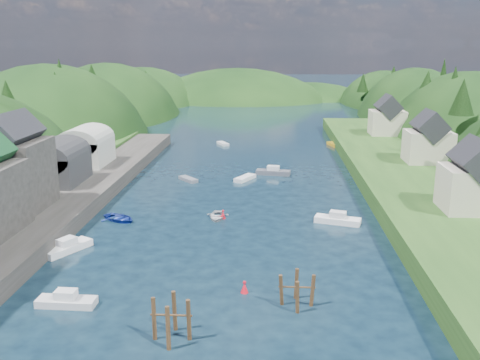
# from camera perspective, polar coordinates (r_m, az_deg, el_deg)

# --- Properties ---
(ground) EXTENTS (600.00, 600.00, 0.00)m
(ground) POSITION_cam_1_polar(r_m,az_deg,el_deg) (90.57, 0.86, 0.98)
(ground) COLOR black
(ground) RESTS_ON ground
(hillside_left) EXTENTS (44.00, 245.56, 52.00)m
(hillside_left) POSITION_cam_1_polar(r_m,az_deg,el_deg) (126.58, -19.38, 0.28)
(hillside_left) COLOR black
(hillside_left) RESTS_ON ground
(hillside_right) EXTENTS (36.00, 245.56, 48.00)m
(hillside_right) POSITION_cam_1_polar(r_m,az_deg,el_deg) (123.49, 22.78, -0.07)
(hillside_right) COLOR black
(hillside_right) RESTS_ON ground
(far_hills) EXTENTS (103.00, 68.00, 44.00)m
(far_hills) POSITION_cam_1_polar(r_m,az_deg,el_deg) (214.41, 2.75, 5.79)
(far_hills) COLOR black
(far_hills) RESTS_ON ground
(hill_trees) EXTENTS (93.31, 150.89, 12.70)m
(hill_trees) POSITION_cam_1_polar(r_m,az_deg,el_deg) (104.27, 1.51, 8.94)
(hill_trees) COLOR black
(hill_trees) RESTS_ON ground
(quay_left) EXTENTS (12.00, 110.00, 2.00)m
(quay_left) POSITION_cam_1_polar(r_m,az_deg,el_deg) (67.47, -21.30, -3.84)
(quay_left) COLOR #2D2B28
(quay_left) RESTS_ON ground
(boat_sheds) EXTENTS (7.00, 21.00, 7.50)m
(boat_sheds) POSITION_cam_1_polar(r_m,az_deg,el_deg) (84.16, -17.50, 2.96)
(boat_sheds) COLOR #2D2D30
(boat_sheds) RESTS_ON quay_left
(terrace_right) EXTENTS (16.00, 120.00, 2.40)m
(terrace_right) POSITION_cam_1_polar(r_m,az_deg,el_deg) (83.15, 18.00, -0.09)
(terrace_right) COLOR #234719
(terrace_right) RESTS_ON ground
(right_bank_cottages) EXTENTS (9.00, 59.24, 8.41)m
(right_bank_cottages) POSITION_cam_1_polar(r_m,az_deg,el_deg) (90.87, 18.79, 4.02)
(right_bank_cottages) COLOR beige
(right_bank_cottages) RESTS_ON terrace_right
(piling_cluster_near) EXTENTS (3.04, 2.85, 3.84)m
(piling_cluster_near) POSITION_cam_1_polar(r_m,az_deg,el_deg) (40.23, -7.31, -14.85)
(piling_cluster_near) COLOR #382314
(piling_cluster_near) RESTS_ON ground
(piling_cluster_far) EXTENTS (3.02, 2.83, 3.30)m
(piling_cluster_far) POSITION_cam_1_polar(r_m,az_deg,el_deg) (44.92, 6.07, -11.92)
(piling_cluster_far) COLOR #382314
(piling_cluster_far) RESTS_ON ground
(channel_buoy_near) EXTENTS (0.70, 0.70, 1.10)m
(channel_buoy_near) POSITION_cam_1_polar(r_m,az_deg,el_deg) (47.03, 0.48, -11.39)
(channel_buoy_near) COLOR red
(channel_buoy_near) RESTS_ON ground
(channel_buoy_far) EXTENTS (0.70, 0.70, 1.10)m
(channel_buoy_far) POSITION_cam_1_polar(r_m,az_deg,el_deg) (65.95, -1.83, -3.71)
(channel_buoy_far) COLOR red
(channel_buoy_far) RESTS_ON ground
(moored_boats) EXTENTS (37.48, 92.13, 2.24)m
(moored_boats) POSITION_cam_1_polar(r_m,az_deg,el_deg) (55.43, -6.23, -7.24)
(moored_boats) COLOR slate
(moored_boats) RESTS_ON ground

